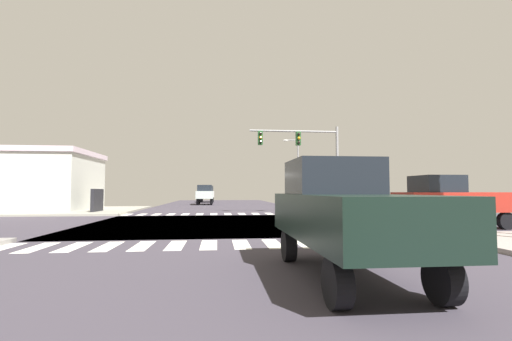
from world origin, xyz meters
TOP-DOWN VIEW (x-y plane):
  - ground at (0.00, 0.00)m, footprint 90.00×90.00m
  - sidewalk_corner_ne at (13.00, 12.00)m, footprint 12.00×12.00m
  - sidewalk_corner_nw at (-13.00, 12.00)m, footprint 12.00×12.00m
  - crosswalk_near at (-0.25, -7.30)m, footprint 13.50×2.00m
  - crosswalk_far at (-0.25, 7.30)m, footprint 13.50×2.00m
  - traffic_signal_mast at (5.83, 7.32)m, footprint 6.70×0.55m
  - street_lamp at (8.12, 20.36)m, footprint 1.78×0.32m
  - suv_nearside_1 at (-2.00, 24.84)m, footprint 1.96×4.60m
  - pickup_leading_1 at (2.00, -11.63)m, footprint 2.00×5.10m
  - pickup_trailing_2 at (9.94, -3.50)m, footprint 5.10×2.00m
  - pickup_outer_3 at (-2.00, 33.83)m, footprint 2.00×5.10m

SIDE VIEW (x-z plane):
  - ground at x=0.00m, z-range -0.05..0.00m
  - crosswalk_near at x=-0.25m, z-range 0.00..0.01m
  - crosswalk_far at x=-0.25m, z-range 0.00..0.01m
  - sidewalk_corner_ne at x=13.00m, z-range 0.00..0.14m
  - sidewalk_corner_nw at x=-13.00m, z-range 0.00..0.14m
  - pickup_leading_1 at x=2.00m, z-range 0.12..2.47m
  - pickup_trailing_2 at x=9.94m, z-range 0.12..2.47m
  - pickup_outer_3 at x=-2.00m, z-range 0.12..2.47m
  - suv_nearside_1 at x=-2.00m, z-range 0.22..2.56m
  - street_lamp at x=8.12m, z-range 0.77..8.16m
  - traffic_signal_mast at x=5.83m, z-range 1.55..8.03m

